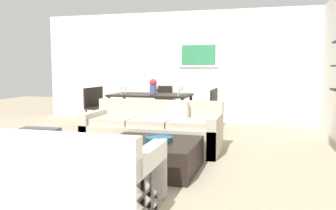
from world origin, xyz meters
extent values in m
plane|color=tan|center=(0.00, 0.00, 0.00)|extent=(18.00, 18.00, 0.00)
cube|color=silver|center=(0.30, 3.53, 1.35)|extent=(8.40, 0.06, 2.70)
cube|color=white|center=(0.20, 3.48, 1.64)|extent=(0.97, 0.02, 0.60)
cube|color=#338C59|center=(0.20, 3.47, 1.64)|extent=(0.83, 0.01, 0.48)
cube|color=#B2A893|center=(0.04, 0.30, 0.21)|extent=(2.16, 0.90, 0.42)
cube|color=#B2A893|center=(0.04, 0.67, 0.60)|extent=(2.16, 0.16, 0.36)
cube|color=#B2A893|center=(-0.97, 0.30, 0.30)|extent=(0.14, 0.90, 0.60)
cube|color=#B2A893|center=(1.05, 0.30, 0.30)|extent=(0.14, 0.90, 0.60)
cube|color=#B2A893|center=(-0.58, 0.26, 0.47)|extent=(0.61, 0.70, 0.10)
cube|color=#B2A893|center=(0.04, 0.26, 0.47)|extent=(0.61, 0.70, 0.10)
cube|color=#B2A893|center=(0.67, 0.26, 0.47)|extent=(0.61, 0.70, 0.10)
cube|color=white|center=(0.40, 0.49, 0.60)|extent=(0.37, 0.16, 0.36)
cube|color=white|center=(0.09, -2.07, 0.21)|extent=(1.47, 0.90, 0.42)
cube|color=white|center=(0.09, -2.44, 0.60)|extent=(1.47, 0.16, 0.36)
cube|color=white|center=(0.75, -2.07, 0.30)|extent=(0.14, 0.90, 0.60)
cube|color=white|center=(-0.58, -2.07, 0.30)|extent=(0.14, 0.90, 0.60)
cube|color=white|center=(0.38, -2.03, 0.47)|extent=(0.57, 0.70, 0.10)
cube|color=white|center=(-0.21, -2.03, 0.47)|extent=(0.57, 0.70, 0.10)
cube|color=#4C4C56|center=(-0.20, -2.26, 0.60)|extent=(0.37, 0.14, 0.36)
cube|color=black|center=(0.37, -0.76, 0.19)|extent=(1.18, 1.08, 0.38)
cylinder|color=navy|center=(0.46, -0.74, 0.41)|extent=(0.35, 0.35, 0.06)
torus|color=navy|center=(0.46, -0.74, 0.44)|extent=(0.36, 0.36, 0.02)
cylinder|color=silver|center=(0.57, -0.89, 0.41)|extent=(0.09, 0.09, 0.07)
cube|color=black|center=(-0.64, 2.29, 0.73)|extent=(1.73, 0.98, 0.04)
cylinder|color=black|center=(-1.44, 1.86, 0.35)|extent=(0.06, 0.06, 0.71)
cylinder|color=black|center=(0.17, 1.86, 0.35)|extent=(0.06, 0.06, 0.71)
cylinder|color=black|center=(-1.44, 2.72, 0.35)|extent=(0.06, 0.06, 0.71)
cylinder|color=black|center=(0.17, 2.72, 0.35)|extent=(0.06, 0.06, 0.71)
cube|color=black|center=(-1.82, 2.51, 0.43)|extent=(0.44, 0.44, 0.04)
cube|color=black|center=(-2.02, 2.51, 0.67)|extent=(0.04, 0.44, 0.43)
cylinder|color=black|center=(-1.64, 2.33, 0.21)|extent=(0.04, 0.04, 0.41)
cylinder|color=black|center=(-1.64, 2.69, 0.21)|extent=(0.04, 0.04, 0.41)
cylinder|color=black|center=(-2.00, 2.33, 0.21)|extent=(0.04, 0.04, 0.41)
cylinder|color=black|center=(-2.00, 2.69, 0.21)|extent=(0.04, 0.04, 0.41)
cube|color=black|center=(-1.82, 2.07, 0.43)|extent=(0.44, 0.44, 0.04)
cube|color=black|center=(-2.02, 2.07, 0.67)|extent=(0.04, 0.44, 0.43)
cylinder|color=black|center=(-1.64, 1.89, 0.21)|extent=(0.04, 0.04, 0.41)
cylinder|color=black|center=(-1.64, 2.25, 0.21)|extent=(0.04, 0.04, 0.41)
cylinder|color=black|center=(-2.00, 1.89, 0.21)|extent=(0.04, 0.04, 0.41)
cylinder|color=black|center=(-2.00, 2.25, 0.21)|extent=(0.04, 0.04, 0.41)
cube|color=black|center=(-0.64, 3.10, 0.43)|extent=(0.44, 0.44, 0.04)
cube|color=black|center=(-0.64, 3.30, 0.67)|extent=(0.44, 0.04, 0.43)
cylinder|color=black|center=(-0.82, 2.92, 0.21)|extent=(0.04, 0.04, 0.41)
cylinder|color=black|center=(-0.46, 2.92, 0.21)|extent=(0.04, 0.04, 0.41)
cylinder|color=black|center=(-0.82, 3.28, 0.21)|extent=(0.04, 0.04, 0.41)
cylinder|color=black|center=(-0.46, 3.28, 0.21)|extent=(0.04, 0.04, 0.41)
cube|color=black|center=(0.55, 2.07, 0.43)|extent=(0.44, 0.44, 0.04)
cube|color=black|center=(0.75, 2.07, 0.67)|extent=(0.04, 0.44, 0.43)
cylinder|color=black|center=(0.37, 2.25, 0.21)|extent=(0.04, 0.04, 0.41)
cylinder|color=black|center=(0.37, 1.89, 0.21)|extent=(0.04, 0.04, 0.41)
cylinder|color=black|center=(0.73, 2.25, 0.21)|extent=(0.04, 0.04, 0.41)
cylinder|color=black|center=(0.73, 1.89, 0.21)|extent=(0.04, 0.04, 0.41)
cube|color=black|center=(0.55, 2.51, 0.43)|extent=(0.44, 0.44, 0.04)
cube|color=black|center=(0.75, 2.51, 0.67)|extent=(0.04, 0.44, 0.43)
cylinder|color=black|center=(0.37, 2.69, 0.21)|extent=(0.04, 0.04, 0.41)
cylinder|color=black|center=(0.37, 2.33, 0.21)|extent=(0.04, 0.04, 0.41)
cylinder|color=black|center=(0.73, 2.69, 0.21)|extent=(0.04, 0.04, 0.41)
cylinder|color=black|center=(0.73, 2.33, 0.21)|extent=(0.04, 0.04, 0.41)
cylinder|color=silver|center=(-1.29, 2.17, 0.75)|extent=(0.06, 0.06, 0.01)
cylinder|color=silver|center=(-1.29, 2.17, 0.80)|extent=(0.01, 0.01, 0.08)
cylinder|color=silver|center=(-1.29, 2.17, 0.88)|extent=(0.07, 0.07, 0.09)
cylinder|color=silver|center=(-0.64, 2.72, 0.75)|extent=(0.06, 0.06, 0.01)
cylinder|color=silver|center=(-0.64, 2.72, 0.80)|extent=(0.01, 0.01, 0.09)
cylinder|color=silver|center=(-0.64, 2.72, 0.89)|extent=(0.08, 0.08, 0.09)
cylinder|color=silver|center=(0.02, 2.41, 0.75)|extent=(0.06, 0.06, 0.01)
cylinder|color=silver|center=(0.02, 2.41, 0.79)|extent=(0.01, 0.01, 0.08)
cylinder|color=silver|center=(0.02, 2.41, 0.88)|extent=(0.08, 0.08, 0.09)
cylinder|color=silver|center=(0.02, 2.17, 0.75)|extent=(0.06, 0.06, 0.01)
cylinder|color=silver|center=(0.02, 2.17, 0.79)|extent=(0.01, 0.01, 0.07)
cylinder|color=silver|center=(0.02, 2.17, 0.87)|extent=(0.08, 0.08, 0.09)
cylinder|color=silver|center=(-1.29, 2.41, 0.75)|extent=(0.06, 0.06, 0.01)
cylinder|color=silver|center=(-1.29, 2.41, 0.79)|extent=(0.01, 0.01, 0.06)
cylinder|color=silver|center=(-1.29, 2.41, 0.86)|extent=(0.07, 0.07, 0.09)
cylinder|color=#4C518C|center=(-0.60, 2.34, 0.85)|extent=(0.15, 0.15, 0.19)
sphere|color=red|center=(-0.60, 2.34, 1.00)|extent=(0.16, 0.16, 0.16)
camera|label=1|loc=(1.74, -4.95, 1.32)|focal=37.25mm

